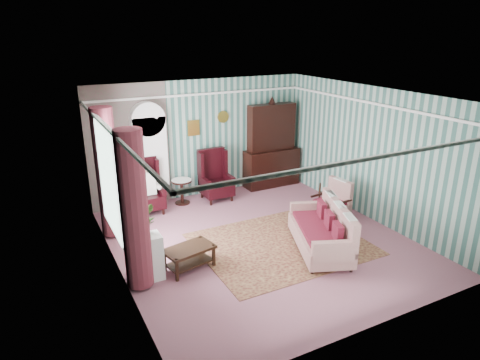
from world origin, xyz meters
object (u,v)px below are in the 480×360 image
plant_stand (146,258)px  round_side_table (182,192)px  wingback_right (216,176)px  coffee_table (189,258)px  dresser_hutch (272,143)px  nest_table (331,194)px  bookcase (151,160)px  floral_armchair (331,197)px  wingback_left (146,187)px  sofa (320,228)px  seated_woman (146,188)px

plant_stand → round_side_table: bearing=59.6°
wingback_right → coffee_table: (-1.78, -2.76, -0.42)m
dresser_hutch → round_side_table: (-2.60, -0.12, -0.88)m
nest_table → plant_stand: plant_stand is taller
dresser_hutch → bookcase: bearing=177.9°
plant_stand → floral_armchair: size_ratio=0.73×
nest_table → floral_armchair: 0.94m
bookcase → wingback_right: 1.63m
coffee_table → plant_stand: bearing=178.9°
dresser_hutch → coffee_table: 4.76m
wingback_left → sofa: bearing=-53.4°
wingback_left → nest_table: (4.07, -1.55, -0.35)m
bookcase → seated_woman: bearing=-122.7°
seated_woman → plant_stand: (-0.80, -2.75, -0.19)m
coffee_table → floral_armchair: bearing=8.3°
wingback_right → sofa: size_ratio=0.66×
dresser_hutch → wingback_left: bearing=-175.6°
seated_woman → coffee_table: seated_woman is taller
plant_stand → floral_armchair: bearing=6.6°
dresser_hutch → wingback_left: (-3.50, -0.27, -0.55)m
dresser_hutch → floral_armchair: dresser_hutch is taller
seated_woman → nest_table: size_ratio=2.19×
round_side_table → wingback_left: bearing=-170.5°
wingback_left → floral_armchair: (3.50, -2.25, -0.08)m
bookcase → wingback_left: 0.68m
sofa → floral_armchair: floral_armchair is taller
nest_table → coffee_table: size_ratio=0.62×
wingback_left → coffee_table: 2.80m
bookcase → round_side_table: bearing=-20.3°
sofa → wingback_left: bearing=58.3°
round_side_table → sofa: size_ratio=0.32×
nest_table → floral_armchair: bearing=-129.2°
seated_woman → round_side_table: bearing=9.5°
wingback_left → seated_woman: 0.04m
nest_table → plant_stand: (-4.87, -1.20, 0.13)m
bookcase → sofa: (2.18, -3.66, -0.65)m
plant_stand → dresser_hutch: bearing=35.1°
wingback_right → floral_armchair: 2.85m
nest_table → wingback_right: bearing=146.3°
sofa → floral_armchair: 1.48m
seated_woman → sofa: size_ratio=0.63×
round_side_table → plant_stand: plant_stand is taller
wingback_left → seated_woman: wingback_left is taller
wingback_right → floral_armchair: wingback_right is taller
dresser_hutch → round_side_table: dresser_hutch is taller
plant_stand → coffee_table: (0.77, -0.01, -0.19)m
seated_woman → round_side_table: 0.96m
round_side_table → plant_stand: bearing=-120.4°
wingback_right → sofa: bearing=-78.3°
nest_table → dresser_hutch: bearing=107.4°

